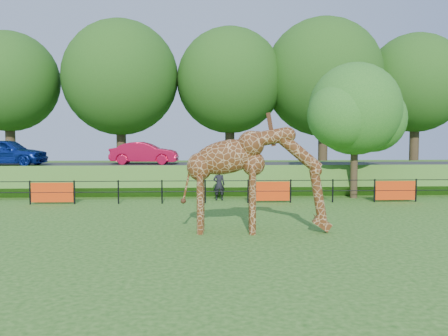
% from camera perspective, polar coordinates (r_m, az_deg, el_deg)
% --- Properties ---
extents(ground, '(90.00, 90.00, 0.00)m').
position_cam_1_polar(ground, '(15.37, -1.80, -8.23)').
color(ground, '#245816').
rests_on(ground, ground).
extents(giraffe, '(4.92, 1.21, 3.48)m').
position_cam_1_polar(giraffe, '(16.24, 3.78, -1.37)').
color(giraffe, '#582D12').
rests_on(giraffe, ground).
extents(perimeter_fence, '(28.07, 0.10, 1.10)m').
position_cam_1_polar(perimeter_fence, '(23.18, -2.16, -2.70)').
color(perimeter_fence, black).
rests_on(perimeter_fence, ground).
extents(embankment, '(40.00, 9.00, 1.30)m').
position_cam_1_polar(embankment, '(30.63, -2.33, -0.88)').
color(embankment, '#245816').
rests_on(embankment, ground).
extents(road, '(40.00, 5.00, 0.12)m').
position_cam_1_polar(road, '(29.08, -2.31, 0.26)').
color(road, '#2F2F32').
rests_on(road, embankment).
extents(car_blue, '(4.69, 2.38, 1.53)m').
position_cam_1_polar(car_blue, '(30.86, -23.62, 1.68)').
color(car_blue, navy).
rests_on(car_blue, road).
extents(car_red, '(4.06, 1.67, 1.31)m').
position_cam_1_polar(car_red, '(29.99, -9.09, 1.69)').
color(car_red, red).
rests_on(car_red, road).
extents(visitor, '(0.57, 0.38, 1.55)m').
position_cam_1_polar(visitor, '(24.16, -0.57, -1.89)').
color(visitor, black).
rests_on(visitor, ground).
extents(tree_east, '(5.40, 4.71, 6.76)m').
position_cam_1_polar(tree_east, '(25.89, 14.93, 6.14)').
color(tree_east, '#352718').
rests_on(tree_east, ground).
extents(bg_tree_line, '(37.30, 8.80, 11.82)m').
position_cam_1_polar(bg_tree_line, '(37.29, 0.50, 10.06)').
color(bg_tree_line, '#352718').
rests_on(bg_tree_line, ground).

